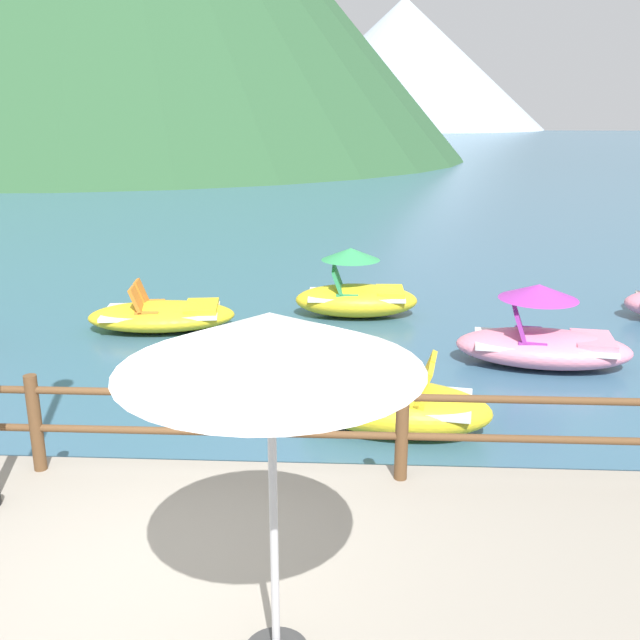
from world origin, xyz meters
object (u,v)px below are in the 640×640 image
at_px(beach_umbrella, 270,347).
at_px(pedal_boat_2, 543,340).
at_px(pedal_boat_6, 394,405).
at_px(pedal_boat_3, 356,294).
at_px(pedal_boat_0, 163,315).

distance_m(beach_umbrella, pedal_boat_2, 7.64).
bearing_deg(beach_umbrella, pedal_boat_6, 77.66).
xyz_separation_m(beach_umbrella, pedal_boat_6, (0.93, 4.23, -2.14)).
height_order(pedal_boat_2, pedal_boat_6, pedal_boat_2).
xyz_separation_m(beach_umbrella, pedal_boat_3, (0.46, 9.15, -2.02)).
height_order(beach_umbrella, pedal_boat_3, beach_umbrella).
distance_m(pedal_boat_0, pedal_boat_3, 3.51).
xyz_separation_m(pedal_boat_0, pedal_boat_6, (3.82, -3.89, 0.06)).
height_order(pedal_boat_0, pedal_boat_3, pedal_boat_3).
relative_size(beach_umbrella, pedal_boat_2, 0.83).
height_order(pedal_boat_0, pedal_boat_2, pedal_boat_2).
height_order(pedal_boat_3, pedal_boat_6, pedal_boat_3).
height_order(pedal_boat_0, pedal_boat_6, pedal_boat_6).
bearing_deg(pedal_boat_0, pedal_boat_6, -45.50).
bearing_deg(beach_umbrella, pedal_boat_0, 109.61).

